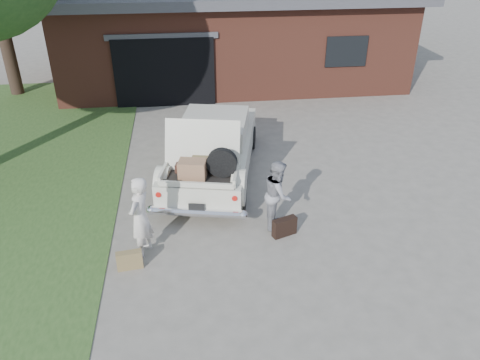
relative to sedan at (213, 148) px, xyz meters
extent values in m
plane|color=gray|center=(0.35, -2.94, -0.69)|extent=(90.00, 90.00, 0.00)
cube|color=brown|center=(1.35, 8.56, 0.81)|extent=(12.00, 7.00, 3.00)
cube|color=black|center=(-1.15, 5.11, 0.41)|extent=(3.20, 0.30, 2.20)
cube|color=#4C4C51|center=(-1.15, 5.04, 1.56)|extent=(3.50, 0.12, 0.18)
cube|color=black|center=(4.85, 5.04, 0.91)|extent=(1.40, 0.08, 1.00)
cylinder|color=#38281E|center=(-6.44, 6.96, 1.94)|extent=(0.44, 0.44, 5.25)
cube|color=beige|center=(0.01, 0.05, -0.12)|extent=(2.68, 4.82, 0.59)
cube|color=#BDB7A6|center=(0.07, 0.31, 0.40)|extent=(1.86, 2.10, 0.47)
cube|color=black|center=(0.26, 1.16, 0.38)|extent=(1.39, 0.38, 0.40)
cube|color=black|center=(-0.12, -0.53, 0.38)|extent=(1.39, 0.38, 0.40)
cylinder|color=black|center=(-1.11, -1.29, -0.39)|extent=(0.33, 0.63, 0.60)
cylinder|color=black|center=(0.45, -1.64, -0.39)|extent=(0.33, 0.63, 0.60)
cylinder|color=black|center=(-0.44, 1.73, -0.39)|extent=(0.33, 0.63, 0.60)
cylinder|color=black|center=(1.13, 1.38, -0.39)|extent=(0.33, 0.63, 0.60)
cylinder|color=silver|center=(-0.50, -2.22, -0.33)|extent=(1.86, 0.57, 0.16)
cylinder|color=#A5140F|center=(-1.21, -2.00, 0.02)|extent=(0.13, 0.11, 0.11)
cylinder|color=#A5140F|center=(0.25, -2.32, 0.02)|extent=(0.13, 0.11, 0.11)
cube|color=black|center=(-0.50, -2.24, -0.19)|extent=(0.31, 0.09, 0.15)
cube|color=black|center=(-0.37, -1.64, 0.19)|extent=(1.60, 1.28, 0.04)
cube|color=beige|center=(-1.08, -1.48, 0.28)|extent=(0.27, 0.99, 0.16)
cube|color=beige|center=(0.34, -1.80, 0.28)|extent=(0.27, 0.99, 0.16)
cube|color=beige|center=(-0.48, -2.13, 0.25)|extent=(1.43, 0.37, 0.11)
cube|color=beige|center=(-0.30, -1.33, 0.70)|extent=(1.58, 0.71, 1.00)
cube|color=#42251C|center=(-0.59, -1.44, 0.29)|extent=(0.57, 0.43, 0.17)
cube|color=#A07251|center=(-0.53, -1.76, 0.40)|extent=(0.60, 0.46, 0.37)
cube|color=black|center=(-0.13, -1.41, 0.30)|extent=(0.62, 0.47, 0.17)
cube|color=olive|center=(-0.32, -1.56, 0.45)|extent=(0.48, 0.37, 0.15)
cylinder|color=black|center=(0.06, -1.78, 0.51)|extent=(0.62, 0.27, 0.61)
imported|color=silver|center=(-1.51, -2.89, 0.09)|extent=(0.58, 0.67, 1.56)
imported|color=gray|center=(1.10, -2.30, 0.02)|extent=(0.66, 0.78, 1.42)
cube|color=olive|center=(-1.73, -3.31, -0.52)|extent=(0.46, 0.20, 0.35)
cube|color=black|center=(1.17, -2.67, -0.50)|extent=(0.51, 0.31, 0.38)
camera|label=1|loc=(-0.63, -9.97, 4.67)|focal=35.00mm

